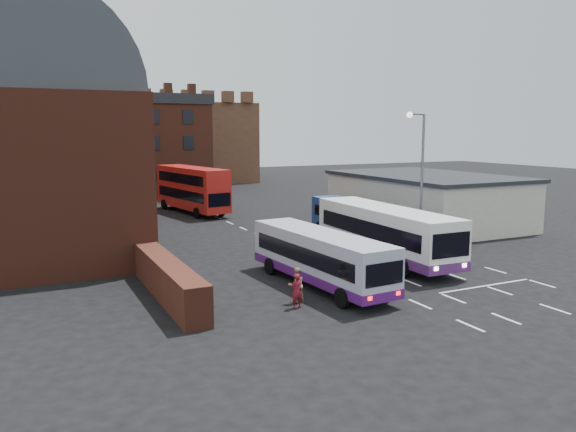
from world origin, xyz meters
name	(u,v)px	position (x,y,z in m)	size (l,w,h in m)	color
ground	(371,283)	(0.00, 0.00, 0.00)	(180.00, 180.00, 0.00)	black
railway_station	(27,135)	(-15.50, 21.00, 7.64)	(12.00, 28.00, 16.00)	#602B1E
forecourt_wall	(168,280)	(-10.20, 2.00, 0.90)	(1.20, 10.00, 1.80)	#602B1E
cream_building	(425,199)	(15.00, 14.00, 2.16)	(10.40, 16.40, 4.25)	beige
brick_terrace	(112,151)	(-6.00, 46.00, 5.50)	(22.00, 10.00, 11.00)	brown
castle_keep	(170,143)	(6.00, 66.00, 6.00)	(22.00, 22.00, 12.00)	brown
bus_white_outbound	(320,254)	(-2.63, 0.80, 1.65)	(3.14, 10.36, 2.79)	#B3B4D1
bus_white_inbound	(385,229)	(3.73, 4.09, 1.93)	(3.24, 12.07, 3.28)	white
bus_blue	(357,217)	(6.00, 10.77, 1.59)	(2.53, 9.90, 2.70)	navy
bus_red_double	(192,189)	(-1.18, 28.95, 2.35)	(4.32, 11.33, 4.43)	red
street_lamp	(420,166)	(8.29, 6.62, 5.52)	(1.82, 0.69, 9.15)	slate
pedestrian_red	(296,291)	(-5.37, -1.99, 0.79)	(0.58, 0.38, 1.58)	maroon
pedestrian_beige	(296,285)	(-5.00, -1.24, 0.83)	(0.81, 0.63, 1.66)	#9E8C62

